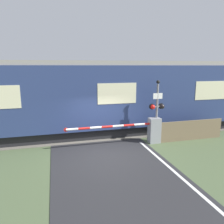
# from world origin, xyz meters

# --- Properties ---
(ground_plane) EXTENTS (80.00, 80.00, 0.00)m
(ground_plane) POSITION_xyz_m (0.00, 0.00, 0.00)
(ground_plane) COLOR #475638
(track_bed) EXTENTS (36.00, 3.20, 0.13)m
(track_bed) POSITION_xyz_m (0.00, 3.26, 0.02)
(track_bed) COLOR #666056
(track_bed) RESTS_ON ground_plane
(train) EXTENTS (21.14, 3.03, 4.26)m
(train) POSITION_xyz_m (1.10, 3.26, 2.18)
(train) COLOR black
(train) RESTS_ON ground_plane
(crossing_barrier) EXTENTS (4.94, 0.44, 1.33)m
(crossing_barrier) POSITION_xyz_m (2.55, 0.83, 0.72)
(crossing_barrier) COLOR gray
(crossing_barrier) RESTS_ON ground_plane
(signal_post) EXTENTS (0.83, 0.26, 3.28)m
(signal_post) POSITION_xyz_m (3.02, 0.93, 1.87)
(signal_post) COLOR gray
(signal_post) RESTS_ON ground_plane
(roadside_fence) EXTENTS (3.93, 0.06, 1.10)m
(roadside_fence) POSITION_xyz_m (4.92, 0.69, 0.55)
(roadside_fence) COLOR #726047
(roadside_fence) RESTS_ON ground_plane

